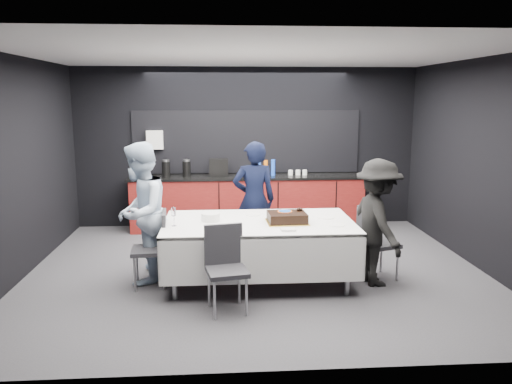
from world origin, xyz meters
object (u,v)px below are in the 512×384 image
(party_table, at_px, (259,232))
(chair_right, at_px, (374,238))
(chair_left, at_px, (156,243))
(person_center, at_px, (254,200))
(cake_assembly, at_px, (287,217))
(champagne_flute, at_px, (174,213))
(plate_stack, at_px, (211,217))
(chair_near, at_px, (226,262))
(person_right, at_px, (377,223))
(person_left, at_px, (140,213))

(party_table, height_order, chair_right, chair_right)
(chair_left, bearing_deg, party_table, 1.87)
(party_table, xyz_separation_m, person_center, (0.01, 1.01, 0.20))
(cake_assembly, relative_size, champagne_flute, 2.27)
(plate_stack, distance_m, chair_near, 0.90)
(chair_near, height_order, person_right, person_right)
(champagne_flute, xyz_separation_m, person_center, (1.03, 1.17, -0.10))
(person_right, bearing_deg, chair_right, -12.95)
(party_table, bearing_deg, chair_right, -0.24)
(chair_near, xyz_separation_m, person_left, (-1.04, 0.92, 0.34))
(chair_right, relative_size, person_right, 0.59)
(person_center, bearing_deg, person_left, 26.81)
(party_table, distance_m, person_left, 1.48)
(cake_assembly, height_order, plate_stack, cake_assembly)
(person_center, bearing_deg, chair_right, 140.86)
(plate_stack, relative_size, person_center, 0.14)
(cake_assembly, distance_m, chair_right, 1.16)
(cake_assembly, relative_size, chair_near, 0.55)
(chair_right, height_order, chair_near, same)
(champagne_flute, bearing_deg, chair_near, -45.91)
(person_left, bearing_deg, champagne_flute, 64.23)
(chair_near, relative_size, person_right, 0.59)
(person_center, bearing_deg, person_right, 136.71)
(plate_stack, relative_size, person_right, 0.15)
(champagne_flute, bearing_deg, party_table, 9.13)
(person_left, bearing_deg, chair_left, 56.82)
(cake_assembly, distance_m, champagne_flute, 1.36)
(chair_right, bearing_deg, party_table, 179.76)
(champagne_flute, xyz_separation_m, chair_near, (0.60, -0.62, -0.40))
(chair_left, bearing_deg, champagne_flute, -27.21)
(chair_near, relative_size, person_center, 0.55)
(cake_assembly, xyz_separation_m, person_left, (-1.80, 0.22, 0.03))
(party_table, xyz_separation_m, cake_assembly, (0.34, -0.09, 0.20))
(party_table, xyz_separation_m, person_left, (-1.46, 0.14, 0.23))
(cake_assembly, distance_m, chair_near, 1.07)
(party_table, height_order, chair_left, chair_left)
(chair_left, xyz_separation_m, chair_right, (2.71, 0.04, 0.00))
(chair_right, distance_m, person_center, 1.79)
(plate_stack, bearing_deg, chair_near, -78.38)
(champagne_flute, relative_size, person_center, 0.13)
(chair_right, height_order, person_right, person_right)
(cake_assembly, height_order, champagne_flute, champagne_flute)
(cake_assembly, xyz_separation_m, chair_right, (1.11, 0.08, -0.31))
(party_table, relative_size, chair_left, 2.51)
(party_table, relative_size, chair_right, 2.51)
(party_table, distance_m, person_center, 1.03)
(champagne_flute, bearing_deg, chair_left, 152.79)
(person_center, bearing_deg, cake_assembly, 102.79)
(person_center, bearing_deg, plate_stack, 54.00)
(cake_assembly, relative_size, person_left, 0.29)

